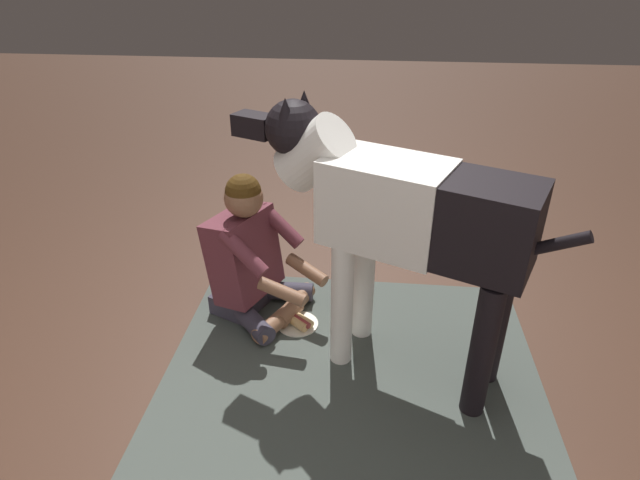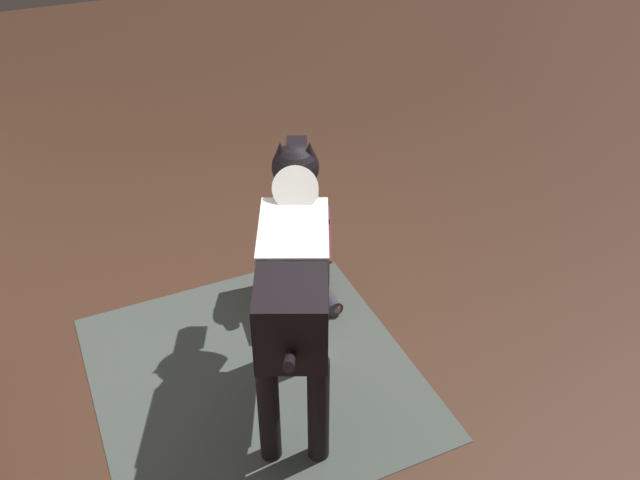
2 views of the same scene
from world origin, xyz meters
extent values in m
plane|color=#41281B|center=(0.00, 0.00, 0.00)|extent=(16.07, 16.07, 0.00)
cube|color=#444C46|center=(-0.25, 0.38, 0.00)|extent=(1.88, 1.82, 0.01)
cube|color=#363240|center=(0.43, -0.20, 0.06)|extent=(0.36, 0.41, 0.12)
cylinder|color=#363240|center=(0.22, -0.28, 0.07)|extent=(0.40, 0.12, 0.11)
cylinder|color=#885D41|center=(0.11, -0.15, 0.06)|extent=(0.21, 0.37, 0.09)
cylinder|color=#363240|center=(0.35, 0.01, 0.07)|extent=(0.35, 0.37, 0.11)
cylinder|color=#885D41|center=(0.18, 0.00, 0.06)|extent=(0.25, 0.36, 0.09)
cube|color=brown|center=(0.40, -0.19, 0.37)|extent=(0.42, 0.48, 0.51)
cylinder|color=brown|center=(0.20, -0.29, 0.51)|extent=(0.30, 0.19, 0.24)
cylinder|color=#885D41|center=(0.04, -0.16, 0.30)|extent=(0.27, 0.21, 0.12)
cylinder|color=brown|center=(0.34, 0.03, 0.51)|extent=(0.30, 0.19, 0.24)
cylinder|color=#885D41|center=(0.14, 0.07, 0.30)|extent=(0.28, 0.14, 0.12)
sphere|color=#885D41|center=(0.37, -0.18, 0.72)|extent=(0.21, 0.21, 0.21)
sphere|color=#482F0F|center=(0.37, -0.18, 0.76)|extent=(0.19, 0.19, 0.19)
cylinder|color=white|center=(-0.18, 0.21, 0.34)|extent=(0.11, 0.11, 0.69)
cylinder|color=white|center=(-0.28, -0.02, 0.34)|extent=(0.11, 0.11, 0.69)
cylinder|color=black|center=(-0.81, 0.49, 0.34)|extent=(0.11, 0.11, 0.69)
cylinder|color=black|center=(-0.91, 0.26, 0.34)|extent=(0.11, 0.11, 0.69)
cube|color=white|center=(-0.37, 0.16, 0.89)|extent=(0.64, 0.55, 0.40)
cube|color=black|center=(-0.75, 0.33, 0.89)|extent=(0.57, 0.50, 0.38)
cylinder|color=white|center=(-0.03, 0.00, 1.05)|extent=(0.46, 0.39, 0.39)
sphere|color=black|center=(0.08, -0.04, 1.15)|extent=(0.27, 0.27, 0.27)
cube|color=black|center=(0.28, -0.13, 1.13)|extent=(0.23, 0.19, 0.11)
cone|color=black|center=(0.10, 0.04, 1.25)|extent=(0.12, 0.12, 0.12)
cone|color=black|center=(0.03, -0.11, 1.25)|extent=(0.12, 0.12, 0.12)
cylinder|color=black|center=(-0.98, 0.43, 0.85)|extent=(0.34, 0.19, 0.23)
cylinder|color=silver|center=(0.08, -0.04, 0.01)|extent=(0.23, 0.23, 0.01)
cylinder|color=#E4B874|center=(0.07, -0.06, 0.04)|extent=(0.17, 0.15, 0.05)
cylinder|color=#E4B874|center=(0.09, -0.03, 0.04)|extent=(0.17, 0.15, 0.05)
cylinder|color=maroon|center=(0.08, -0.04, 0.04)|extent=(0.16, 0.14, 0.04)
camera|label=1|loc=(-0.29, 2.32, 1.89)|focal=29.61mm
camera|label=2|loc=(-3.01, 1.21, 3.00)|focal=38.42mm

